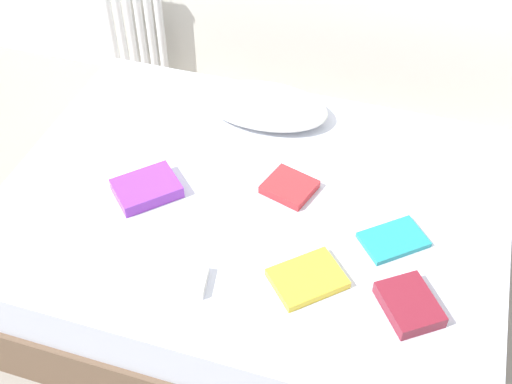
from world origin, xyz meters
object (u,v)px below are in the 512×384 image
(pillow, at_px, (264,105))
(bed, at_px, (252,239))
(radiator, at_px, (136,29))
(textbook_yellow, at_px, (307,279))
(textbook_purple, at_px, (147,188))
(textbook_white, at_px, (178,280))
(textbook_red, at_px, (289,187))
(textbook_maroon, at_px, (409,305))
(textbook_teal, at_px, (393,240))

(pillow, bearing_deg, bed, -78.34)
(bed, xyz_separation_m, radiator, (-1.08, 1.20, 0.13))
(textbook_yellow, bearing_deg, textbook_purple, 118.79)
(bed, xyz_separation_m, textbook_purple, (-0.40, -0.10, 0.28))
(radiator, distance_m, textbook_white, 1.94)
(radiator, xyz_separation_m, textbook_red, (1.21, -1.12, 0.14))
(bed, bearing_deg, textbook_purple, -165.66)
(textbook_red, bearing_deg, bed, -130.80)
(textbook_purple, xyz_separation_m, textbook_white, (0.29, -0.37, -0.01))
(textbook_yellow, bearing_deg, textbook_white, 155.21)
(radiator, xyz_separation_m, textbook_purple, (0.67, -1.30, 0.15))
(pillow, bearing_deg, textbook_purple, -115.60)
(textbook_maroon, relative_size, textbook_yellow, 0.88)
(radiator, distance_m, textbook_yellow, 2.07)
(textbook_teal, bearing_deg, bed, 132.96)
(radiator, bearing_deg, textbook_white, -60.19)
(pillow, xyz_separation_m, textbook_red, (0.24, -0.43, -0.03))
(textbook_purple, height_order, textbook_white, textbook_purple)
(pillow, xyz_separation_m, textbook_maroon, (0.76, -0.86, -0.03))
(pillow, relative_size, textbook_red, 3.11)
(textbook_teal, bearing_deg, radiator, 102.04)
(radiator, height_order, textbook_yellow, radiator)
(textbook_red, distance_m, textbook_white, 0.61)
(radiator, xyz_separation_m, textbook_teal, (1.64, -1.27, 0.13))
(pillow, relative_size, textbook_purple, 2.37)
(radiator, relative_size, pillow, 0.99)
(textbook_purple, bearing_deg, textbook_white, -98.12)
(textbook_maroon, xyz_separation_m, textbook_teal, (-0.09, 0.28, -0.01))
(textbook_white, bearing_deg, pillow, 79.49)
(textbook_yellow, bearing_deg, textbook_teal, 3.52)
(bed, distance_m, textbook_yellow, 0.53)
(textbook_maroon, xyz_separation_m, textbook_white, (-0.77, -0.13, -0.01))
(radiator, xyz_separation_m, textbook_maroon, (1.73, -1.55, 0.15))
(bed, relative_size, textbook_white, 10.22)
(pillow, distance_m, textbook_teal, 0.89)
(pillow, xyz_separation_m, textbook_white, (-0.01, -0.99, -0.03))
(pillow, bearing_deg, textbook_red, -61.57)
(textbook_purple, relative_size, textbook_teal, 1.06)
(textbook_purple, relative_size, textbook_red, 1.31)
(textbook_teal, bearing_deg, pillow, 98.77)
(textbook_maroon, relative_size, textbook_red, 1.15)
(pillow, height_order, textbook_red, pillow)
(pillow, height_order, textbook_white, pillow)
(textbook_teal, bearing_deg, textbook_yellow, -173.81)
(radiator, distance_m, textbook_teal, 2.08)
(textbook_purple, distance_m, textbook_teal, 0.97)
(bed, xyz_separation_m, textbook_yellow, (0.31, -0.34, 0.27))
(textbook_red, height_order, textbook_white, same)
(radiator, relative_size, textbook_white, 2.91)
(textbook_purple, bearing_deg, textbook_maroon, -58.59)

